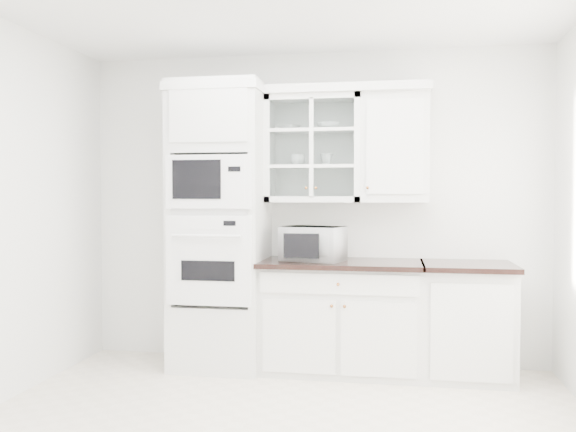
# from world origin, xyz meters

# --- Properties ---
(room_shell) EXTENTS (4.00, 3.50, 2.70)m
(room_shell) POSITION_xyz_m (0.00, 0.43, 1.78)
(room_shell) COLOR white
(room_shell) RESTS_ON ground
(oven_column) EXTENTS (0.76, 0.68, 2.40)m
(oven_column) POSITION_xyz_m (-0.75, 1.42, 1.20)
(oven_column) COLOR silver
(oven_column) RESTS_ON ground
(base_cabinet_run) EXTENTS (1.32, 0.67, 0.92)m
(base_cabinet_run) POSITION_xyz_m (0.28, 1.45, 0.46)
(base_cabinet_run) COLOR silver
(base_cabinet_run) RESTS_ON ground
(extra_base_cabinet) EXTENTS (0.72, 0.67, 0.92)m
(extra_base_cabinet) POSITION_xyz_m (1.28, 1.45, 0.46)
(extra_base_cabinet) COLOR silver
(extra_base_cabinet) RESTS_ON ground
(upper_cabinet_glass) EXTENTS (0.80, 0.33, 0.90)m
(upper_cabinet_glass) POSITION_xyz_m (0.03, 1.58, 1.85)
(upper_cabinet_glass) COLOR silver
(upper_cabinet_glass) RESTS_ON room_shell
(upper_cabinet_solid) EXTENTS (0.55, 0.33, 0.90)m
(upper_cabinet_solid) POSITION_xyz_m (0.71, 1.58, 1.85)
(upper_cabinet_solid) COLOR silver
(upper_cabinet_solid) RESTS_ON room_shell
(crown_molding) EXTENTS (2.14, 0.38, 0.07)m
(crown_molding) POSITION_xyz_m (-0.07, 1.56, 2.33)
(crown_molding) COLOR white
(crown_molding) RESTS_ON room_shell
(countertop_microwave) EXTENTS (0.57, 0.51, 0.28)m
(countertop_microwave) POSITION_xyz_m (0.05, 1.42, 1.06)
(countertop_microwave) COLOR white
(countertop_microwave) RESTS_ON base_cabinet_run
(bowl_a) EXTENTS (0.24, 0.24, 0.05)m
(bowl_a) POSITION_xyz_m (-0.18, 1.58, 2.03)
(bowl_a) COLOR white
(bowl_a) RESTS_ON upper_cabinet_glass
(bowl_b) EXTENTS (0.23, 0.23, 0.06)m
(bowl_b) POSITION_xyz_m (0.15, 1.57, 2.04)
(bowl_b) COLOR white
(bowl_b) RESTS_ON upper_cabinet_glass
(cup_a) EXTENTS (0.14, 0.14, 0.10)m
(cup_a) POSITION_xyz_m (-0.11, 1.57, 1.76)
(cup_a) COLOR white
(cup_a) RESTS_ON upper_cabinet_glass
(cup_b) EXTENTS (0.11, 0.11, 0.10)m
(cup_b) POSITION_xyz_m (0.14, 1.59, 1.76)
(cup_b) COLOR white
(cup_b) RESTS_ON upper_cabinet_glass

